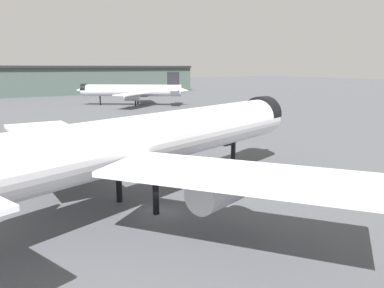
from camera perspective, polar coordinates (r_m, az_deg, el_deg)
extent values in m
plane|color=#4C4F54|center=(40.97, -5.28, -10.29)|extent=(900.00, 900.00, 0.00)
cylinder|color=white|center=(42.35, -6.00, 0.79)|extent=(50.76, 21.71, 5.65)
cone|color=white|center=(62.95, 11.00, 4.17)|extent=(7.65, 7.22, 5.54)
cylinder|color=black|center=(61.91, 10.51, 4.46)|extent=(4.22, 6.22, 5.71)
cube|color=white|center=(51.53, -20.59, 1.24)|extent=(8.45, 23.30, 0.45)
cylinder|color=#B7BAC1|center=(50.16, -17.61, -1.00)|extent=(7.84, 5.24, 3.11)
cube|color=white|center=(30.64, 7.88, -4.81)|extent=(20.45, 23.59, 0.45)
cylinder|color=#B7BAC1|center=(33.63, 4.84, -6.57)|extent=(7.84, 5.24, 3.11)
cylinder|color=black|center=(55.98, 6.23, -1.89)|extent=(0.68, 0.68, 4.52)
cylinder|color=black|center=(44.05, -11.00, -5.76)|extent=(0.68, 0.68, 4.52)
cylinder|color=black|center=(39.85, -5.49, -7.47)|extent=(0.68, 0.68, 4.52)
cylinder|color=silver|center=(154.70, -9.16, 8.00)|extent=(35.53, 27.10, 4.60)
cone|color=silver|center=(160.24, -16.28, 7.81)|extent=(6.73, 6.60, 4.50)
cone|color=silver|center=(151.66, -1.62, 8.07)|extent=(7.40, 7.02, 4.37)
cylinder|color=black|center=(159.92, -15.97, 7.94)|extent=(4.37, 4.98, 4.64)
cube|color=silver|center=(142.99, -8.89, 7.50)|extent=(18.41, 16.00, 0.37)
cylinder|color=#B7BAC1|center=(145.43, -9.07, 6.96)|extent=(6.07, 5.33, 2.53)
cube|color=silver|center=(165.24, -7.23, 8.07)|extent=(11.58, 19.24, 0.37)
cylinder|color=#B7BAC1|center=(163.39, -7.70, 7.49)|extent=(6.07, 5.33, 2.53)
cube|color=black|center=(151.80, -2.86, 9.45)|extent=(4.21, 3.18, 7.35)
cube|color=silver|center=(147.12, -2.73, 8.13)|extent=(7.16, 8.02, 0.28)
cube|color=silver|center=(156.61, -2.36, 8.35)|extent=(7.16, 8.02, 0.28)
cylinder|color=black|center=(158.27, -13.70, 6.39)|extent=(0.55, 0.55, 3.68)
cylinder|color=black|center=(152.24, -8.56, 6.40)|extent=(0.55, 0.55, 3.68)
cylinder|color=black|center=(156.94, -8.20, 6.56)|extent=(0.55, 0.55, 3.68)
cube|color=black|center=(75.11, 5.30, 0.08)|extent=(2.45, 1.58, 0.20)
cube|color=beige|center=(74.95, 5.31, 0.68)|extent=(2.45, 1.58, 1.40)
sphere|color=black|center=(76.27, 5.56, 0.17)|extent=(0.44, 0.44, 0.44)
sphere|color=black|center=(75.09, 6.22, -0.02)|extent=(0.44, 0.44, 0.44)
sphere|color=black|center=(75.19, 4.37, 0.03)|extent=(0.44, 0.44, 0.44)
sphere|color=black|center=(73.99, 5.02, -0.17)|extent=(0.44, 0.44, 0.44)
cone|color=#F2600C|center=(70.92, -22.67, -1.42)|extent=(0.61, 0.61, 0.76)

